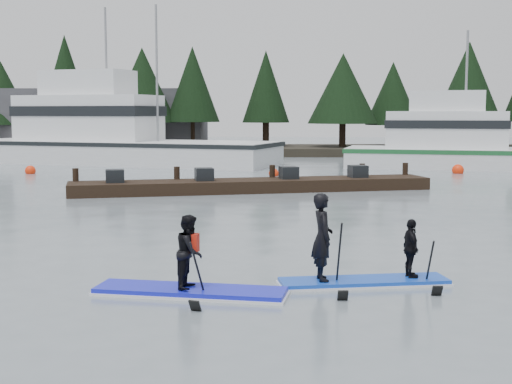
{
  "coord_description": "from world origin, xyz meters",
  "views": [
    {
      "loc": [
        0.44,
        -12.7,
        3.2
      ],
      "look_at": [
        0.0,
        6.0,
        1.1
      ],
      "focal_mm": 50.0,
      "sensor_mm": 36.0,
      "label": 1
    }
  ],
  "objects_px": {
    "floating_dock": "(253,185)",
    "paddleboard_solo": "(190,269)",
    "fishing_boat_large": "(113,150)",
    "fishing_boat_medium": "(469,158)",
    "paddleboard_duo": "(357,254)"
  },
  "relations": [
    {
      "from": "floating_dock",
      "to": "paddleboard_solo",
      "type": "distance_m",
      "value": 16.5
    },
    {
      "from": "fishing_boat_large",
      "to": "fishing_boat_medium",
      "type": "bearing_deg",
      "value": 8.91
    },
    {
      "from": "fishing_boat_medium",
      "to": "floating_dock",
      "type": "bearing_deg",
      "value": -121.26
    },
    {
      "from": "paddleboard_solo",
      "to": "paddleboard_duo",
      "type": "distance_m",
      "value": 3.11
    },
    {
      "from": "paddleboard_solo",
      "to": "fishing_boat_large",
      "type": "bearing_deg",
      "value": 114.09
    },
    {
      "from": "fishing_boat_medium",
      "to": "paddleboard_duo",
      "type": "xyz_separation_m",
      "value": [
        -9.69,
        -27.9,
        -0.03
      ]
    },
    {
      "from": "paddleboard_solo",
      "to": "paddleboard_duo",
      "type": "xyz_separation_m",
      "value": [
        3.01,
        0.79,
        0.13
      ]
    },
    {
      "from": "floating_dock",
      "to": "fishing_boat_large",
      "type": "bearing_deg",
      "value": 106.22
    },
    {
      "from": "fishing_boat_large",
      "to": "paddleboard_duo",
      "type": "relative_size",
      "value": 6.3
    },
    {
      "from": "fishing_boat_medium",
      "to": "paddleboard_solo",
      "type": "xyz_separation_m",
      "value": [
        -12.7,
        -28.69,
        -0.17
      ]
    },
    {
      "from": "fishing_boat_large",
      "to": "paddleboard_duo",
      "type": "bearing_deg",
      "value": -51.24
    },
    {
      "from": "fishing_boat_large",
      "to": "paddleboard_solo",
      "type": "distance_m",
      "value": 33.44
    },
    {
      "from": "floating_dock",
      "to": "paddleboard_solo",
      "type": "xyz_separation_m",
      "value": [
        -0.65,
        -16.49,
        0.21
      ]
    },
    {
      "from": "fishing_boat_medium",
      "to": "paddleboard_solo",
      "type": "height_order",
      "value": "fishing_boat_medium"
    },
    {
      "from": "paddleboard_solo",
      "to": "fishing_boat_medium",
      "type": "bearing_deg",
      "value": 75.35
    }
  ]
}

